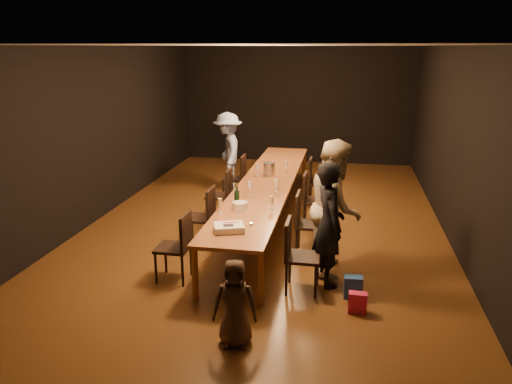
% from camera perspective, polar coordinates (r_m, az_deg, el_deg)
% --- Properties ---
extents(ground, '(10.00, 10.00, 0.00)m').
position_cam_1_polar(ground, '(8.79, 1.18, -3.55)').
color(ground, '#432610').
rests_on(ground, ground).
extents(room_shell, '(6.04, 10.04, 3.02)m').
position_cam_1_polar(room_shell, '(8.31, 1.27, 10.04)').
color(room_shell, black).
rests_on(room_shell, ground).
extents(table, '(0.90, 6.00, 0.75)m').
position_cam_1_polar(table, '(8.57, 1.21, 0.87)').
color(table, brown).
rests_on(table, ground).
extents(chair_right_0, '(0.42, 0.42, 0.93)m').
position_cam_1_polar(chair_right_0, '(6.30, 5.36, -7.31)').
color(chair_right_0, black).
rests_on(chair_right_0, ground).
extents(chair_right_1, '(0.42, 0.42, 0.93)m').
position_cam_1_polar(chair_right_1, '(7.42, 6.21, -3.64)').
color(chair_right_1, black).
rests_on(chair_right_1, ground).
extents(chair_right_2, '(0.42, 0.42, 0.93)m').
position_cam_1_polar(chair_right_2, '(8.55, 6.83, -0.94)').
color(chair_right_2, black).
rests_on(chair_right_2, ground).
extents(chair_right_3, '(0.42, 0.42, 0.93)m').
position_cam_1_polar(chair_right_3, '(9.70, 7.30, 1.13)').
color(chair_right_3, black).
rests_on(chair_right_3, ground).
extents(chair_left_0, '(0.42, 0.42, 0.93)m').
position_cam_1_polar(chair_left_0, '(6.65, -9.47, -6.19)').
color(chair_left_0, black).
rests_on(chair_left_0, ground).
extents(chair_left_1, '(0.42, 0.42, 0.93)m').
position_cam_1_polar(chair_left_1, '(7.71, -6.50, -2.86)').
color(chair_left_1, black).
rests_on(chair_left_1, ground).
extents(chair_left_2, '(0.42, 0.42, 0.93)m').
position_cam_1_polar(chair_left_2, '(8.81, -4.27, -0.35)').
color(chair_left_2, black).
rests_on(chair_left_2, ground).
extents(chair_left_3, '(0.42, 0.42, 0.93)m').
position_cam_1_polar(chair_left_3, '(9.93, -2.53, 1.60)').
color(chair_left_3, black).
rests_on(chair_left_3, ground).
extents(woman_birthday, '(0.56, 0.69, 1.62)m').
position_cam_1_polar(woman_birthday, '(6.41, 8.34, -3.68)').
color(woman_birthday, black).
rests_on(woman_birthday, ground).
extents(woman_tan, '(0.72, 0.91, 1.82)m').
position_cam_1_polar(woman_tan, '(6.79, 9.06, -1.66)').
color(woman_tan, beige).
rests_on(woman_tan, ground).
extents(man_blue, '(0.94, 1.21, 1.66)m').
position_cam_1_polar(man_blue, '(10.72, -3.22, 4.68)').
color(man_blue, '#8FA8DD').
rests_on(man_blue, ground).
extents(child, '(0.49, 0.36, 0.94)m').
position_cam_1_polar(child, '(5.21, -2.43, -12.58)').
color(child, '#443226').
rests_on(child, ground).
extents(gift_bag_red, '(0.22, 0.12, 0.25)m').
position_cam_1_polar(gift_bag_red, '(6.04, 11.54, -12.30)').
color(gift_bag_red, '#DC2157').
rests_on(gift_bag_red, ground).
extents(gift_bag_blue, '(0.23, 0.16, 0.28)m').
position_cam_1_polar(gift_bag_blue, '(6.36, 11.04, -10.60)').
color(gift_bag_blue, '#24519F').
rests_on(gift_bag_blue, ground).
extents(birthday_cake, '(0.45, 0.40, 0.09)m').
position_cam_1_polar(birthday_cake, '(6.29, -3.11, -4.09)').
color(birthday_cake, white).
rests_on(birthday_cake, table).
extents(plate_stack, '(0.23, 0.23, 0.12)m').
position_cam_1_polar(plate_stack, '(7.06, -1.84, -1.64)').
color(plate_stack, white).
rests_on(plate_stack, table).
extents(champagne_bottle, '(0.10, 0.10, 0.33)m').
position_cam_1_polar(champagne_bottle, '(7.26, -2.20, -0.28)').
color(champagne_bottle, black).
rests_on(champagne_bottle, table).
extents(ice_bucket, '(0.25, 0.25, 0.22)m').
position_cam_1_polar(ice_bucket, '(9.03, 1.50, 2.70)').
color(ice_bucket, '#B9B9BE').
rests_on(ice_bucket, table).
extents(wineglass_0, '(0.06, 0.06, 0.21)m').
position_cam_1_polar(wineglass_0, '(6.96, -4.14, -1.56)').
color(wineglass_0, beige).
rests_on(wineglass_0, table).
extents(wineglass_1, '(0.06, 0.06, 0.21)m').
position_cam_1_polar(wineglass_1, '(7.04, 1.77, -1.32)').
color(wineglass_1, beige).
rests_on(wineglass_1, table).
extents(wineglass_2, '(0.06, 0.06, 0.21)m').
position_cam_1_polar(wineglass_2, '(7.81, -0.72, 0.47)').
color(wineglass_2, silver).
rests_on(wineglass_2, table).
extents(wineglass_3, '(0.06, 0.06, 0.21)m').
position_cam_1_polar(wineglass_3, '(7.96, 2.38, 0.77)').
color(wineglass_3, beige).
rests_on(wineglass_3, table).
extents(wineglass_4, '(0.06, 0.06, 0.21)m').
position_cam_1_polar(wineglass_4, '(8.97, 0.19, 2.57)').
color(wineglass_4, silver).
rests_on(wineglass_4, table).
extents(wineglass_5, '(0.06, 0.06, 0.21)m').
position_cam_1_polar(wineglass_5, '(9.28, 3.46, 3.01)').
color(wineglass_5, silver).
rests_on(wineglass_5, table).
extents(tealight_near, '(0.05, 0.05, 0.03)m').
position_cam_1_polar(tealight_near, '(6.48, -0.57, -3.70)').
color(tealight_near, '#B2B7B2').
rests_on(tealight_near, table).
extents(tealight_mid, '(0.05, 0.05, 0.03)m').
position_cam_1_polar(tealight_mid, '(8.57, 2.24, 1.29)').
color(tealight_mid, '#B2B7B2').
rests_on(tealight_mid, table).
extents(tealight_far, '(0.05, 0.05, 0.03)m').
position_cam_1_polar(tealight_far, '(9.97, 3.44, 3.43)').
color(tealight_far, '#B2B7B2').
rests_on(tealight_far, table).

